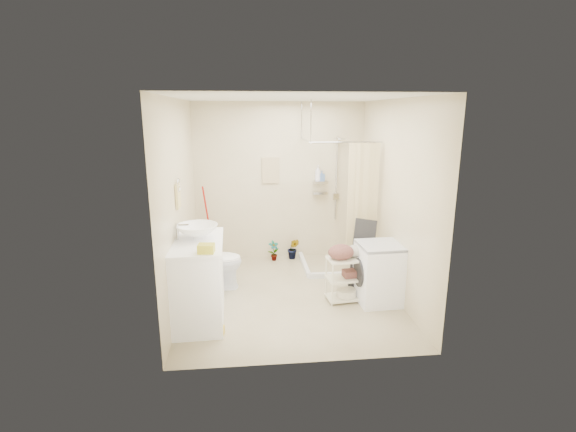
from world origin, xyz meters
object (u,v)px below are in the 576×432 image
object	(u,v)px
vanity	(197,280)
toilet	(213,261)
washing_machine	(379,273)
laundry_rack	(347,275)

from	to	relation	value
vanity	toilet	distance (m)	0.92
vanity	toilet	xyz separation A→B (m)	(0.12, 0.91, -0.09)
washing_machine	laundry_rack	xyz separation A→B (m)	(-0.41, 0.08, -0.04)
toilet	washing_machine	size ratio (longest dim) A/B	1.01
vanity	laundry_rack	size ratio (longest dim) A/B	1.58
washing_machine	laundry_rack	bearing A→B (deg)	166.66
vanity	laundry_rack	bearing A→B (deg)	7.69
washing_machine	toilet	bearing A→B (deg)	160.26
toilet	washing_machine	world-z (taller)	toilet
toilet	vanity	bearing A→B (deg)	170.59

